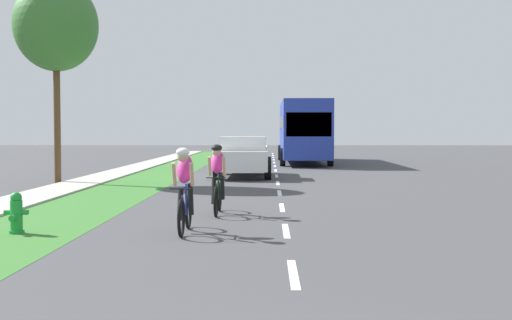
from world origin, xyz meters
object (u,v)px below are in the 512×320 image
Objects in this scene: fire_hydrant_green at (16,213)px; street_tree_near at (56,26)px; bus_blue at (303,129)px; cyclist_trailing at (218,178)px; cyclist_lead at (185,189)px; pickup_white at (244,157)px.

street_tree_near is at bearing 104.30° from fire_hydrant_green.
street_tree_near is (-9.57, -14.98, 3.62)m from bus_blue.
street_tree_near reaches higher than fire_hydrant_green.
cyclist_lead is at bearing -98.18° from cyclist_trailing.
bus_blue is at bearing 82.50° from cyclist_trailing.
pickup_white is at bearing 87.93° from cyclist_lead.
pickup_white is (0.14, 11.90, 0.02)m from cyclist_trailing.
bus_blue is 1.59× the size of street_tree_near.
street_tree_near is (-6.04, 11.54, 4.79)m from cyclist_lead.
pickup_white is at bearing -104.15° from bus_blue.
pickup_white is 12.32m from bus_blue.
bus_blue reaches higher than cyclist_trailing.
cyclist_lead is at bearing 1.89° from fire_hydrant_green.
fire_hydrant_green is at bearing -75.70° from street_tree_near.
street_tree_near is (-2.97, 11.64, 5.23)m from fire_hydrant_green.
fire_hydrant_green is 3.11m from cyclist_lead.
street_tree_near is (-6.57, -3.09, 4.78)m from pickup_white.
bus_blue reaches higher than pickup_white.
bus_blue is (3.00, 11.89, 1.15)m from pickup_white.
fire_hydrant_green is 27.48m from bus_blue.
cyclist_lead is 0.24× the size of street_tree_near.
cyclist_lead is (3.08, 0.10, 0.44)m from fire_hydrant_green.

